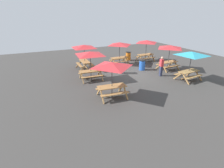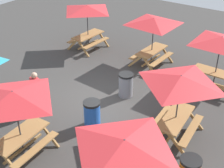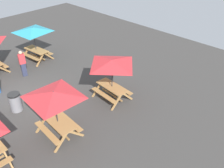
# 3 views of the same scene
# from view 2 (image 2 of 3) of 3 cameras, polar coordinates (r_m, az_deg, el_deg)

# --- Properties ---
(ground_plane) EXTENTS (27.47, 27.47, 0.00)m
(ground_plane) POSITION_cam_2_polar(r_m,az_deg,el_deg) (12.21, -1.55, -3.10)
(ground_plane) COLOR #3D3A38
(ground_plane) RESTS_ON ground
(picnic_table_1) EXTENTS (2.15, 2.15, 2.34)m
(picnic_table_1) POSITION_cam_2_polar(r_m,az_deg,el_deg) (15.86, -4.59, 13.11)
(picnic_table_1) COLOR #A87A44
(picnic_table_1) RESTS_ON ground
(picnic_table_2) EXTENTS (2.83, 2.83, 2.34)m
(picnic_table_2) POSITION_cam_2_polar(r_m,az_deg,el_deg) (12.79, 19.30, 6.92)
(picnic_table_2) COLOR #A87A44
(picnic_table_2) RESTS_ON ground
(picnic_table_3) EXTENTS (2.04, 2.04, 2.34)m
(picnic_table_3) POSITION_cam_2_polar(r_m,az_deg,el_deg) (7.12, 2.26, -12.02)
(picnic_table_3) COLOR #A87A44
(picnic_table_3) RESTS_ON ground
(picnic_table_4) EXTENTS (2.09, 2.09, 2.34)m
(picnic_table_4) POSITION_cam_2_polar(r_m,az_deg,el_deg) (9.09, -17.51, -2.91)
(picnic_table_4) COLOR #A87A44
(picnic_table_4) RESTS_ON ground
(picnic_table_5) EXTENTS (2.82, 2.82, 2.34)m
(picnic_table_5) POSITION_cam_2_polar(r_m,az_deg,el_deg) (14.18, 7.62, 10.72)
(picnic_table_5) COLOR #A87A44
(picnic_table_5) RESTS_ON ground
(picnic_table_6) EXTENTS (2.12, 2.12, 2.34)m
(picnic_table_6) POSITION_cam_2_polar(r_m,az_deg,el_deg) (9.63, 12.37, -0.08)
(picnic_table_6) COLOR #A87A44
(picnic_table_6) RESTS_ON ground
(trash_bin_gray) EXTENTS (0.59, 0.59, 0.98)m
(trash_bin_gray) POSITION_cam_2_polar(r_m,az_deg,el_deg) (12.28, 2.54, -0.15)
(trash_bin_gray) COLOR gray
(trash_bin_gray) RESTS_ON ground
(trash_bin_blue) EXTENTS (0.59, 0.59, 0.98)m
(trash_bin_blue) POSITION_cam_2_polar(r_m,az_deg,el_deg) (10.70, -3.67, -5.47)
(trash_bin_blue) COLOR blue
(trash_bin_blue) RESTS_ON ground
(person_standing) EXTENTS (0.30, 0.40, 1.67)m
(person_standing) POSITION_cam_2_polar(r_m,az_deg,el_deg) (11.42, -13.64, -1.41)
(person_standing) COLOR #2D334C
(person_standing) RESTS_ON ground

